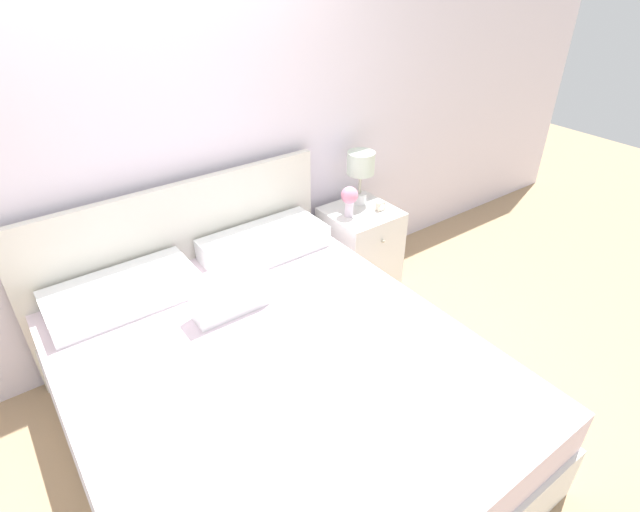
% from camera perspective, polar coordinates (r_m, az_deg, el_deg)
% --- Properties ---
extents(ground_plane, '(12.00, 12.00, 0.00)m').
position_cam_1_polar(ground_plane, '(3.56, -14.06, -7.81)').
color(ground_plane, tan).
extents(wall_back, '(8.00, 0.06, 2.60)m').
position_cam_1_polar(wall_back, '(2.98, -17.97, 12.47)').
color(wall_back, white).
rests_on(wall_back, ground_plane).
extents(bed, '(1.89, 2.19, 1.06)m').
position_cam_1_polar(bed, '(2.66, -5.67, -14.64)').
color(bed, white).
rests_on(bed, ground_plane).
extents(nightstand, '(0.48, 0.48, 0.62)m').
position_cam_1_polar(nightstand, '(3.71, 4.54, 0.94)').
color(nightstand, white).
rests_on(nightstand, ground_plane).
extents(table_lamp, '(0.19, 0.19, 0.39)m').
position_cam_1_polar(table_lamp, '(3.56, 4.66, 10.02)').
color(table_lamp, white).
rests_on(table_lamp, nightstand).
extents(flower_vase, '(0.12, 0.12, 0.22)m').
position_cam_1_polar(flower_vase, '(3.42, 3.41, 6.66)').
color(flower_vase, silver).
rests_on(flower_vase, nightstand).
extents(alarm_clock, '(0.06, 0.04, 0.06)m').
position_cam_1_polar(alarm_clock, '(3.56, 6.92, 5.66)').
color(alarm_clock, beige).
rests_on(alarm_clock, nightstand).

